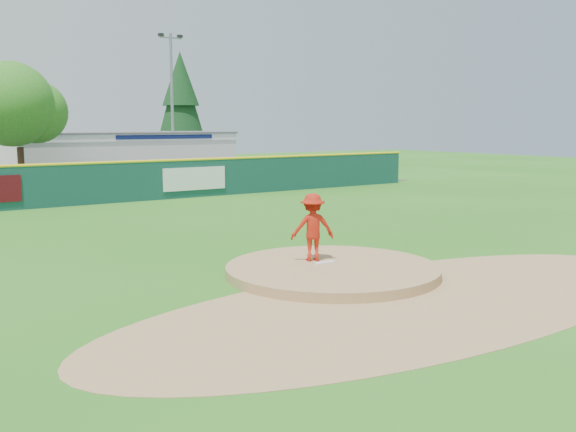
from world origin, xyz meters
TOP-DOWN VIEW (x-y plane):
  - ground at (0.00, 0.00)m, footprint 120.00×120.00m
  - pitchers_mound at (0.00, 0.00)m, footprint 5.50×5.50m
  - pitching_rubber at (0.00, 0.30)m, footprint 0.60×0.15m
  - infield_dirt_arc at (0.00, -3.00)m, footprint 15.40×15.40m
  - parking_lot at (0.00, 27.00)m, footprint 44.00×16.00m
  - pitcher at (-0.05, 0.79)m, footprint 1.33×1.06m
  - van at (1.07, 24.92)m, footprint 6.16×4.14m
  - pool_building_grp at (6.00, 31.99)m, footprint 15.20×8.20m
  - fence_banners at (-0.15, 17.92)m, footprint 14.08×0.04m
  - outfield_fence at (0.00, 18.00)m, footprint 40.00×0.14m
  - deciduous_tree at (-2.00, 25.00)m, footprint 5.60×5.60m
  - conifer_tree at (13.00, 36.00)m, footprint 4.40×4.40m
  - light_pole_right at (9.00, 29.00)m, footprint 1.75×0.25m

SIDE VIEW (x-z plane):
  - ground at x=0.00m, z-range 0.00..0.00m
  - pitchers_mound at x=0.00m, z-range -0.25..0.25m
  - infield_dirt_arc at x=0.00m, z-range 0.00..0.01m
  - parking_lot at x=0.00m, z-range 0.00..0.02m
  - pitching_rubber at x=0.00m, z-range 0.25..0.29m
  - van at x=1.07m, z-range 0.02..1.59m
  - fence_banners at x=-0.15m, z-range 0.40..1.60m
  - outfield_fence at x=0.00m, z-range 0.05..2.12m
  - pitcher at x=-0.05m, z-range 0.25..2.04m
  - pool_building_grp at x=6.00m, z-range 0.01..3.32m
  - deciduous_tree at x=-2.00m, z-range 0.87..8.23m
  - conifer_tree at x=13.00m, z-range 0.79..10.29m
  - light_pole_right at x=9.00m, z-range 0.54..10.54m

